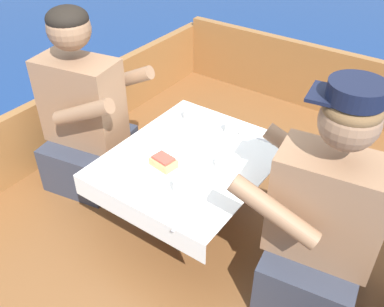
# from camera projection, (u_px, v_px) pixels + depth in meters

# --- Properties ---
(ground_plane) EXTENTS (60.00, 60.00, 0.00)m
(ground_plane) POSITION_uv_depth(u_px,v_px,m) (195.00, 257.00, 2.40)
(ground_plane) COLOR navy
(boat_deck) EXTENTS (2.04, 2.80, 0.34)m
(boat_deck) POSITION_uv_depth(u_px,v_px,m) (196.00, 236.00, 2.30)
(boat_deck) COLOR brown
(boat_deck) RESTS_ON ground_plane
(gunwale_port) EXTENTS (0.06, 2.80, 0.39)m
(gunwale_port) POSITION_uv_depth(u_px,v_px,m) (60.00, 122.00, 2.54)
(gunwale_port) COLOR #936033
(gunwale_port) RESTS_ON boat_deck
(bow_coaming) EXTENTS (1.92, 0.06, 0.45)m
(bow_coaming) POSITION_uv_depth(u_px,v_px,m) (308.00, 76.00, 2.97)
(bow_coaming) COLOR #936033
(bow_coaming) RESTS_ON boat_deck
(cockpit_table) EXTENTS (0.69, 0.81, 0.38)m
(cockpit_table) POSITION_uv_depth(u_px,v_px,m) (192.00, 163.00, 1.97)
(cockpit_table) COLOR #B2B2B7
(cockpit_table) RESTS_ON boat_deck
(person_port) EXTENTS (0.57, 0.52, 0.96)m
(person_port) POSITION_uv_depth(u_px,v_px,m) (85.00, 118.00, 2.22)
(person_port) COLOR #333847
(person_port) RESTS_ON boat_deck
(person_starboard) EXTENTS (0.56, 0.50, 0.98)m
(person_starboard) POSITION_uv_depth(u_px,v_px,m) (322.00, 224.00, 1.61)
(person_starboard) COLOR #333847
(person_starboard) RESTS_ON boat_deck
(plate_sandwich) EXTENTS (0.17, 0.17, 0.01)m
(plate_sandwich) POSITION_uv_depth(u_px,v_px,m) (164.00, 167.00, 1.89)
(plate_sandwich) COLOR white
(plate_sandwich) RESTS_ON cockpit_table
(plate_bread) EXTENTS (0.19, 0.19, 0.01)m
(plate_bread) POSITION_uv_depth(u_px,v_px,m) (193.00, 140.00, 2.05)
(plate_bread) COLOR white
(plate_bread) RESTS_ON cockpit_table
(sandwich) EXTENTS (0.12, 0.09, 0.05)m
(sandwich) POSITION_uv_depth(u_px,v_px,m) (164.00, 162.00, 1.87)
(sandwich) COLOR tan
(sandwich) RESTS_ON plate_sandwich
(bowl_port_near) EXTENTS (0.11, 0.11, 0.04)m
(bowl_port_near) POSITION_uv_depth(u_px,v_px,m) (228.00, 163.00, 1.88)
(bowl_port_near) COLOR white
(bowl_port_near) RESTS_ON cockpit_table
(bowl_starboard_near) EXTENTS (0.15, 0.15, 0.04)m
(bowl_starboard_near) POSITION_uv_depth(u_px,v_px,m) (119.00, 165.00, 1.87)
(bowl_starboard_near) COLOR white
(bowl_starboard_near) RESTS_ON cockpit_table
(coffee_cup_port) EXTENTS (0.10, 0.07, 0.07)m
(coffee_cup_port) POSITION_uv_depth(u_px,v_px,m) (191.00, 114.00, 2.19)
(coffee_cup_port) COLOR white
(coffee_cup_port) RESTS_ON cockpit_table
(coffee_cup_starboard) EXTENTS (0.09, 0.06, 0.07)m
(coffee_cup_starboard) POSITION_uv_depth(u_px,v_px,m) (181.00, 186.00, 1.73)
(coffee_cup_starboard) COLOR white
(coffee_cup_starboard) RESTS_ON cockpit_table
(coffee_cup_center) EXTENTS (0.09, 0.07, 0.06)m
(coffee_cup_center) POSITION_uv_depth(u_px,v_px,m) (232.00, 127.00, 2.09)
(coffee_cup_center) COLOR white
(coffee_cup_center) RESTS_ON cockpit_table
(utensil_fork_port) EXTENTS (0.08, 0.17, 0.00)m
(utensil_fork_port) POSITION_uv_depth(u_px,v_px,m) (215.00, 173.00, 1.85)
(utensil_fork_port) COLOR silver
(utensil_fork_port) RESTS_ON cockpit_table
(utensil_spoon_center) EXTENTS (0.04, 0.17, 0.01)m
(utensil_spoon_center) POSITION_uv_depth(u_px,v_px,m) (187.00, 212.00, 1.66)
(utensil_spoon_center) COLOR silver
(utensil_spoon_center) RESTS_ON cockpit_table
(utensil_spoon_starboard) EXTENTS (0.17, 0.02, 0.01)m
(utensil_spoon_starboard) POSITION_uv_depth(u_px,v_px,m) (266.00, 140.00, 2.05)
(utensil_spoon_starboard) COLOR silver
(utensil_spoon_starboard) RESTS_ON cockpit_table
(utensil_spoon_port) EXTENTS (0.12, 0.14, 0.01)m
(utensil_spoon_port) POSITION_uv_depth(u_px,v_px,m) (159.00, 138.00, 2.07)
(utensil_spoon_port) COLOR silver
(utensil_spoon_port) RESTS_ON cockpit_table
(utensil_knife_port) EXTENTS (0.17, 0.05, 0.00)m
(utensil_knife_port) POSITION_uv_depth(u_px,v_px,m) (212.00, 152.00, 1.98)
(utensil_knife_port) COLOR silver
(utensil_knife_port) RESTS_ON cockpit_table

